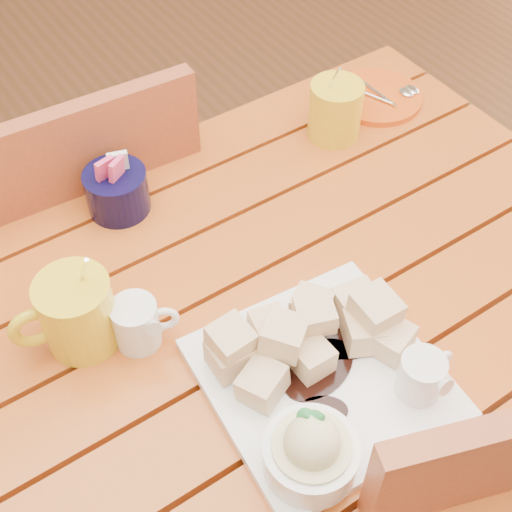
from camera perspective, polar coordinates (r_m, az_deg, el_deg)
table at (r=1.06m, az=-0.77°, el=-8.38°), size 1.20×0.79×0.75m
dessert_plate at (r=0.88m, az=5.26°, el=-10.01°), size 0.30×0.30×0.11m
coffee_mug_left at (r=0.94m, az=-14.26°, el=-4.42°), size 0.14×0.10×0.16m
coffee_mug_right at (r=1.22m, az=6.43°, el=11.64°), size 0.12×0.09×0.15m
cream_pitcher at (r=0.93m, az=-9.45°, el=-5.28°), size 0.09×0.08×0.07m
sugar_caddy at (r=1.11m, az=-11.07°, el=5.19°), size 0.10×0.10×0.10m
orange_saucer at (r=1.34m, az=9.69°, el=12.47°), size 0.16×0.16×0.02m
chair_far at (r=1.42m, az=-13.88°, el=0.64°), size 0.45×0.45×0.91m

